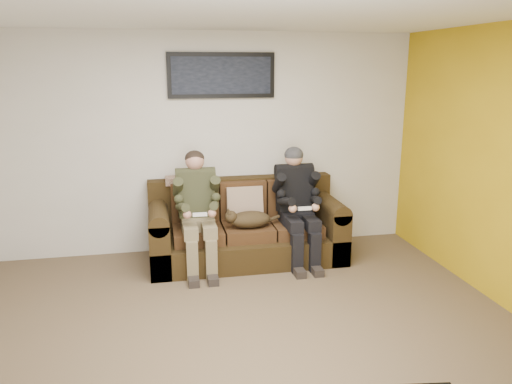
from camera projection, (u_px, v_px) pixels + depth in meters
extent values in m
plane|color=brown|center=(244.00, 339.00, 4.14)|extent=(5.00, 5.00, 0.00)
plane|color=silver|center=(242.00, 8.00, 3.50)|extent=(5.00, 5.00, 0.00)
plane|color=beige|center=(210.00, 144.00, 5.96)|extent=(5.00, 0.00, 5.00)
plane|color=beige|center=(360.00, 342.00, 1.68)|extent=(5.00, 0.00, 5.00)
cube|color=black|center=(247.00, 247.00, 5.83)|extent=(2.21, 0.95, 0.30)
cube|color=black|center=(241.00, 201.00, 6.08)|extent=(2.21, 0.20, 0.60)
cube|color=black|center=(160.00, 240.00, 5.60)|extent=(0.22, 0.95, 0.60)
cube|color=black|center=(328.00, 229.00, 5.99)|extent=(0.22, 0.95, 0.60)
cylinder|color=black|center=(158.00, 215.00, 5.53)|extent=(0.22, 0.95, 0.22)
cylinder|color=black|center=(329.00, 205.00, 5.91)|extent=(0.22, 0.95, 0.22)
cube|color=#402713|center=(198.00, 233.00, 5.62)|extent=(0.55, 0.60, 0.14)
cube|color=#402713|center=(195.00, 202.00, 5.82)|extent=(0.55, 0.14, 0.44)
cube|color=#402713|center=(247.00, 230.00, 5.73)|extent=(0.55, 0.60, 0.14)
cube|color=#402713|center=(243.00, 199.00, 5.93)|extent=(0.55, 0.14, 0.44)
cube|color=#402713|center=(295.00, 227.00, 5.84)|extent=(0.55, 0.60, 0.14)
cube|color=#402713|center=(289.00, 197.00, 6.04)|extent=(0.55, 0.14, 0.44)
cube|color=#9B7E65|center=(245.00, 204.00, 5.83)|extent=(0.42, 0.20, 0.42)
cube|color=tan|center=(185.00, 180.00, 5.86)|extent=(0.45, 0.22, 0.08)
cube|color=#77684A|center=(198.00, 222.00, 5.56)|extent=(0.36, 0.30, 0.14)
cube|color=#30321E|center=(196.00, 194.00, 5.58)|extent=(0.40, 0.30, 0.53)
cylinder|color=#30321E|center=(195.00, 176.00, 5.55)|extent=(0.44, 0.18, 0.18)
sphere|color=#AB7562|center=(195.00, 161.00, 5.53)|extent=(0.21, 0.21, 0.21)
cube|color=#77684A|center=(190.00, 229.00, 5.35)|extent=(0.15, 0.42, 0.13)
cube|color=#77684A|center=(209.00, 228.00, 5.39)|extent=(0.15, 0.42, 0.13)
cube|color=#77684A|center=(192.00, 261.00, 5.23)|extent=(0.12, 0.13, 0.44)
cube|color=#77684A|center=(211.00, 259.00, 5.27)|extent=(0.12, 0.13, 0.44)
cube|color=black|center=(193.00, 280.00, 5.20)|extent=(0.11, 0.26, 0.08)
cube|color=black|center=(212.00, 278.00, 5.24)|extent=(0.11, 0.26, 0.08)
cylinder|color=#30321E|center=(178.00, 188.00, 5.45)|extent=(0.11, 0.30, 0.28)
cylinder|color=#30321E|center=(214.00, 186.00, 5.53)|extent=(0.11, 0.30, 0.28)
cylinder|color=#30321E|center=(182.00, 207.00, 5.28)|extent=(0.14, 0.32, 0.15)
cylinder|color=#30321E|center=(214.00, 205.00, 5.35)|extent=(0.14, 0.32, 0.15)
sphere|color=#AB7562|center=(187.00, 215.00, 5.19)|extent=(0.09, 0.09, 0.09)
sphere|color=#AB7562|center=(212.00, 213.00, 5.24)|extent=(0.09, 0.09, 0.09)
cube|color=white|center=(200.00, 214.00, 5.20)|extent=(0.15, 0.04, 0.03)
ellipsoid|color=black|center=(195.00, 158.00, 5.53)|extent=(0.22, 0.22, 0.17)
cube|color=black|center=(296.00, 216.00, 5.78)|extent=(0.36, 0.30, 0.14)
cube|color=black|center=(294.00, 189.00, 5.80)|extent=(0.40, 0.30, 0.53)
cylinder|color=black|center=(294.00, 171.00, 5.77)|extent=(0.44, 0.18, 0.18)
sphere|color=tan|center=(294.00, 157.00, 5.75)|extent=(0.21, 0.21, 0.21)
cube|color=black|center=(292.00, 223.00, 5.57)|extent=(0.15, 0.42, 0.13)
cube|color=black|center=(309.00, 222.00, 5.61)|extent=(0.15, 0.42, 0.13)
cube|color=black|center=(297.00, 253.00, 5.45)|extent=(0.12, 0.13, 0.44)
cube|color=black|center=(314.00, 252.00, 5.49)|extent=(0.12, 0.13, 0.44)
cube|color=black|center=(298.00, 271.00, 5.42)|extent=(0.11, 0.26, 0.08)
cube|color=black|center=(316.00, 270.00, 5.46)|extent=(0.11, 0.26, 0.08)
cylinder|color=black|center=(279.00, 183.00, 5.67)|extent=(0.11, 0.30, 0.28)
cylinder|color=black|center=(313.00, 182.00, 5.75)|extent=(0.11, 0.30, 0.28)
cylinder|color=black|center=(286.00, 202.00, 5.51)|extent=(0.14, 0.32, 0.15)
cylinder|color=black|center=(316.00, 200.00, 5.57)|extent=(0.14, 0.32, 0.15)
sphere|color=tan|center=(293.00, 209.00, 5.41)|extent=(0.09, 0.09, 0.09)
sphere|color=tan|center=(316.00, 207.00, 5.46)|extent=(0.09, 0.09, 0.09)
cube|color=white|center=(305.00, 208.00, 5.42)|extent=(0.15, 0.04, 0.03)
ellipsoid|color=black|center=(294.00, 155.00, 5.74)|extent=(0.22, 0.22, 0.19)
ellipsoid|color=#43311A|center=(250.00, 219.00, 5.58)|extent=(0.47, 0.26, 0.19)
sphere|color=#43311A|center=(231.00, 217.00, 5.50)|extent=(0.14, 0.14, 0.14)
cone|color=#43311A|center=(229.00, 212.00, 5.44)|extent=(0.04, 0.04, 0.04)
cone|color=#43311A|center=(228.00, 210.00, 5.51)|extent=(0.04, 0.04, 0.04)
cylinder|color=#43311A|center=(270.00, 220.00, 5.68)|extent=(0.26, 0.13, 0.08)
cube|color=black|center=(221.00, 75.00, 5.76)|extent=(1.25, 0.04, 0.52)
cube|color=black|center=(222.00, 75.00, 5.74)|extent=(1.15, 0.01, 0.42)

